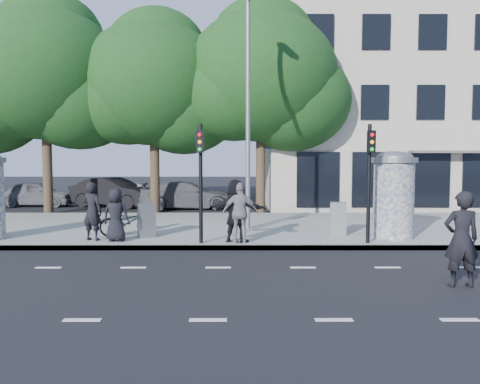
{
  "coord_description": "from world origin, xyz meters",
  "views": [
    {
      "loc": [
        0.49,
        -9.46,
        2.55
      ],
      "look_at": [
        0.52,
        3.5,
        1.64
      ],
      "focal_mm": 35.0,
      "sensor_mm": 36.0,
      "label": 1
    }
  ],
  "objects_px": {
    "ped_a": "(116,215)",
    "cabinet_right": "(338,219)",
    "cabinet_left": "(147,220)",
    "car_mid": "(114,192)",
    "bicycle": "(128,222)",
    "car_right": "(187,195)",
    "man_road": "(461,239)",
    "car_left": "(38,194)",
    "traffic_pole_near": "(201,171)",
    "traffic_pole_far": "(370,171)",
    "ped_b": "(92,211)",
    "street_lamp": "(248,93)",
    "ad_column_right": "(394,193)",
    "ped_f": "(236,211)",
    "ped_e": "(240,213)"
  },
  "relations": [
    {
      "from": "ped_a",
      "to": "cabinet_right",
      "type": "distance_m",
      "value": 6.85
    },
    {
      "from": "cabinet_left",
      "to": "car_mid",
      "type": "relative_size",
      "value": 0.22
    },
    {
      "from": "bicycle",
      "to": "car_right",
      "type": "xyz_separation_m",
      "value": [
        0.81,
        9.44,
        0.1
      ]
    },
    {
      "from": "man_road",
      "to": "car_left",
      "type": "relative_size",
      "value": 0.48
    },
    {
      "from": "traffic_pole_near",
      "to": "cabinet_right",
      "type": "height_order",
      "value": "traffic_pole_near"
    },
    {
      "from": "ped_a",
      "to": "bicycle",
      "type": "bearing_deg",
      "value": -92.38
    },
    {
      "from": "traffic_pole_far",
      "to": "traffic_pole_near",
      "type": "bearing_deg",
      "value": 180.0
    },
    {
      "from": "ped_b",
      "to": "street_lamp",
      "type": "bearing_deg",
      "value": -134.08
    },
    {
      "from": "ped_a",
      "to": "car_left",
      "type": "height_order",
      "value": "ped_a"
    },
    {
      "from": "ad_column_right",
      "to": "ped_f",
      "type": "distance_m",
      "value": 4.86
    },
    {
      "from": "ped_b",
      "to": "bicycle",
      "type": "xyz_separation_m",
      "value": [
        0.86,
        0.8,
        -0.41
      ]
    },
    {
      "from": "ad_column_right",
      "to": "man_road",
      "type": "bearing_deg",
      "value": -93.15
    },
    {
      "from": "ad_column_right",
      "to": "ped_a",
      "type": "xyz_separation_m",
      "value": [
        -8.31,
        -0.56,
        -0.61
      ]
    },
    {
      "from": "cabinet_left",
      "to": "ped_f",
      "type": "bearing_deg",
      "value": -40.89
    },
    {
      "from": "traffic_pole_near",
      "to": "ped_f",
      "type": "height_order",
      "value": "traffic_pole_near"
    },
    {
      "from": "ped_b",
      "to": "car_mid",
      "type": "bearing_deg",
      "value": -58.83
    },
    {
      "from": "ad_column_right",
      "to": "ped_f",
      "type": "relative_size",
      "value": 1.45
    },
    {
      "from": "traffic_pole_near",
      "to": "man_road",
      "type": "bearing_deg",
      "value": -36.17
    },
    {
      "from": "cabinet_right",
      "to": "man_road",
      "type": "bearing_deg",
      "value": -68.14
    },
    {
      "from": "street_lamp",
      "to": "ped_b",
      "type": "distance_m",
      "value": 6.43
    },
    {
      "from": "cabinet_left",
      "to": "car_left",
      "type": "distance_m",
      "value": 13.65
    },
    {
      "from": "ped_e",
      "to": "cabinet_right",
      "type": "bearing_deg",
      "value": -154.82
    },
    {
      "from": "ped_f",
      "to": "car_mid",
      "type": "xyz_separation_m",
      "value": [
        -6.62,
        11.47,
        -0.28
      ]
    },
    {
      "from": "car_mid",
      "to": "man_road",
      "type": "bearing_deg",
      "value": -124.5
    },
    {
      "from": "ped_a",
      "to": "bicycle",
      "type": "distance_m",
      "value": 1.02
    },
    {
      "from": "traffic_pole_near",
      "to": "cabinet_right",
      "type": "bearing_deg",
      "value": 19.22
    },
    {
      "from": "ped_f",
      "to": "man_road",
      "type": "distance_m",
      "value": 6.21
    },
    {
      "from": "traffic_pole_far",
      "to": "car_right",
      "type": "height_order",
      "value": "traffic_pole_far"
    },
    {
      "from": "ad_column_right",
      "to": "cabinet_left",
      "type": "bearing_deg",
      "value": 178.43
    },
    {
      "from": "man_road",
      "to": "car_right",
      "type": "relative_size",
      "value": 0.4
    },
    {
      "from": "man_road",
      "to": "car_mid",
      "type": "bearing_deg",
      "value": -54.2
    },
    {
      "from": "traffic_pole_near",
      "to": "car_mid",
      "type": "xyz_separation_m",
      "value": [
        -5.6,
        11.69,
        -1.45
      ]
    },
    {
      "from": "man_road",
      "to": "traffic_pole_near",
      "type": "bearing_deg",
      "value": -35.66
    },
    {
      "from": "ped_a",
      "to": "car_right",
      "type": "xyz_separation_m",
      "value": [
        0.92,
        10.4,
        -0.22
      ]
    },
    {
      "from": "traffic_pole_near",
      "to": "ped_a",
      "type": "xyz_separation_m",
      "value": [
        -2.51,
        0.35,
        -1.3
      ]
    },
    {
      "from": "traffic_pole_near",
      "to": "cabinet_right",
      "type": "distance_m",
      "value": 4.76
    },
    {
      "from": "bicycle",
      "to": "car_left",
      "type": "distance_m",
      "value": 13.13
    },
    {
      "from": "street_lamp",
      "to": "car_mid",
      "type": "relative_size",
      "value": 1.68
    },
    {
      "from": "cabinet_left",
      "to": "man_road",
      "type": "bearing_deg",
      "value": -58.29
    },
    {
      "from": "traffic_pole_far",
      "to": "ped_a",
      "type": "distance_m",
      "value": 7.44
    },
    {
      "from": "ped_f",
      "to": "car_mid",
      "type": "distance_m",
      "value": 13.24
    },
    {
      "from": "ped_f",
      "to": "bicycle",
      "type": "distance_m",
      "value": 3.61
    },
    {
      "from": "ped_a",
      "to": "ped_b",
      "type": "xyz_separation_m",
      "value": [
        -0.74,
        0.16,
        0.09
      ]
    },
    {
      "from": "traffic_pole_near",
      "to": "street_lamp",
      "type": "bearing_deg",
      "value": 63.77
    },
    {
      "from": "street_lamp",
      "to": "ped_e",
      "type": "relative_size",
      "value": 4.57
    },
    {
      "from": "traffic_pole_far",
      "to": "ped_b",
      "type": "xyz_separation_m",
      "value": [
        -8.06,
        0.51,
        -1.21
      ]
    },
    {
      "from": "man_road",
      "to": "car_left",
      "type": "xyz_separation_m",
      "value": [
        -15.4,
        16.14,
        -0.29
      ]
    },
    {
      "from": "cabinet_right",
      "to": "car_mid",
      "type": "bearing_deg",
      "value": 142.72
    },
    {
      "from": "ped_e",
      "to": "man_road",
      "type": "bearing_deg",
      "value": 137.64
    },
    {
      "from": "ped_a",
      "to": "car_right",
      "type": "height_order",
      "value": "ped_a"
    }
  ]
}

